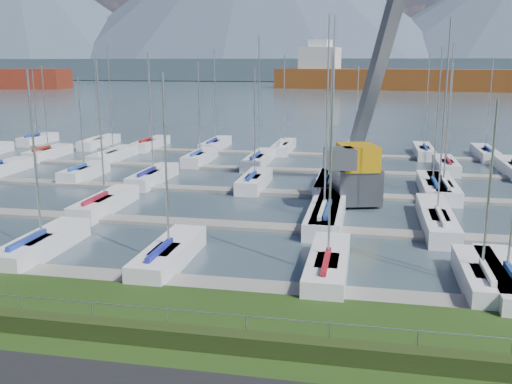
# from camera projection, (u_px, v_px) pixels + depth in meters

# --- Properties ---
(water) EXTENTS (800.00, 540.00, 0.20)m
(water) POSITION_uv_depth(u_px,v_px,m) (357.00, 85.00, 269.89)
(water) COLOR #3A4C55
(hedge) EXTENTS (80.00, 0.70, 0.70)m
(hedge) POSITION_uv_depth(u_px,v_px,m) (190.00, 338.00, 20.64)
(hedge) COLOR #243312
(hedge) RESTS_ON grass
(fence) EXTENTS (80.00, 0.04, 0.04)m
(fence) POSITION_uv_depth(u_px,v_px,m) (193.00, 311.00, 20.83)
(fence) COLOR gray
(fence) RESTS_ON grass
(foothill) EXTENTS (900.00, 80.00, 12.00)m
(foothill) POSITION_uv_depth(u_px,v_px,m) (360.00, 69.00, 335.42)
(foothill) COLOR #3F505C
(foothill) RESTS_ON water
(mountains) EXTENTS (1190.00, 360.00, 115.00)m
(mountains) POSITION_uv_depth(u_px,v_px,m) (375.00, 8.00, 396.37)
(mountains) COLOR #4A566C
(mountains) RESTS_ON water
(docks) EXTENTS (90.00, 41.60, 0.25)m
(docks) POSITION_uv_depth(u_px,v_px,m) (289.00, 193.00, 46.02)
(docks) COLOR gray
(docks) RESTS_ON water
(crane) EXTENTS (7.10, 13.11, 22.35)m
(crane) POSITION_uv_depth(u_px,v_px,m) (365.00, 128.00, 42.46)
(crane) COLOR #525359
(crane) RESTS_ON water
(cargo_ship_mid) EXTENTS (111.06, 40.91, 21.50)m
(cargo_ship_mid) POSITION_uv_depth(u_px,v_px,m) (404.00, 80.00, 220.18)
(cargo_ship_mid) COLOR brown
(cargo_ship_mid) RESTS_ON water
(sailboat_fleet) EXTENTS (75.58, 49.72, 13.68)m
(sailboat_fleet) POSITION_uv_depth(u_px,v_px,m) (289.00, 120.00, 47.03)
(sailboat_fleet) COLOR navy
(sailboat_fleet) RESTS_ON water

